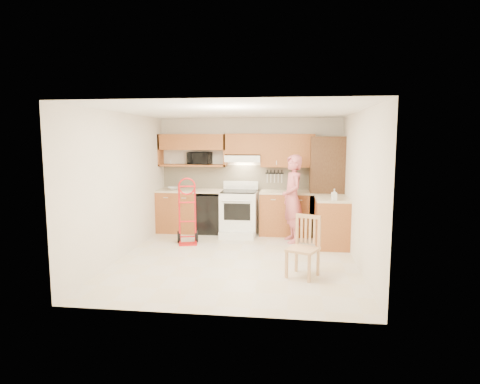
% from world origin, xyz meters
% --- Properties ---
extents(floor, '(4.00, 4.50, 0.02)m').
position_xyz_m(floor, '(0.00, 0.00, -0.01)').
color(floor, beige).
rests_on(floor, ground).
extents(ceiling, '(4.00, 4.50, 0.02)m').
position_xyz_m(ceiling, '(0.00, 0.00, 2.51)').
color(ceiling, white).
rests_on(ceiling, ground).
extents(wall_back, '(4.00, 0.02, 2.50)m').
position_xyz_m(wall_back, '(0.00, 2.26, 1.25)').
color(wall_back, silver).
rests_on(wall_back, ground).
extents(wall_front, '(4.00, 0.02, 2.50)m').
position_xyz_m(wall_front, '(0.00, -2.26, 1.25)').
color(wall_front, silver).
rests_on(wall_front, ground).
extents(wall_left, '(0.02, 4.50, 2.50)m').
position_xyz_m(wall_left, '(-2.01, 0.00, 1.25)').
color(wall_left, silver).
rests_on(wall_left, ground).
extents(wall_right, '(0.02, 4.50, 2.50)m').
position_xyz_m(wall_right, '(2.01, 0.00, 1.25)').
color(wall_right, silver).
rests_on(wall_right, ground).
extents(backsplash, '(3.92, 0.03, 0.55)m').
position_xyz_m(backsplash, '(0.00, 2.23, 1.20)').
color(backsplash, beige).
rests_on(backsplash, wall_back).
extents(lower_cab_left, '(0.90, 0.60, 0.90)m').
position_xyz_m(lower_cab_left, '(-1.55, 1.95, 0.45)').
color(lower_cab_left, '#A6592C').
rests_on(lower_cab_left, ground).
extents(dishwasher, '(0.60, 0.60, 0.85)m').
position_xyz_m(dishwasher, '(-0.80, 1.95, 0.42)').
color(dishwasher, black).
rests_on(dishwasher, ground).
extents(lower_cab_right, '(1.14, 0.60, 0.90)m').
position_xyz_m(lower_cab_right, '(0.83, 1.95, 0.45)').
color(lower_cab_right, '#A6592C').
rests_on(lower_cab_right, ground).
extents(countertop_left, '(1.50, 0.63, 0.04)m').
position_xyz_m(countertop_left, '(-1.25, 1.95, 0.92)').
color(countertop_left, '#C9B494').
rests_on(countertop_left, lower_cab_left).
extents(countertop_right, '(1.14, 0.63, 0.04)m').
position_xyz_m(countertop_right, '(0.83, 1.95, 0.92)').
color(countertop_right, '#C9B494').
rests_on(countertop_right, lower_cab_right).
extents(cab_return_right, '(0.60, 1.00, 0.90)m').
position_xyz_m(cab_return_right, '(1.70, 1.15, 0.45)').
color(cab_return_right, '#A6592C').
rests_on(cab_return_right, ground).
extents(countertop_return, '(0.63, 1.00, 0.04)m').
position_xyz_m(countertop_return, '(1.70, 1.15, 0.92)').
color(countertop_return, '#C9B494').
rests_on(countertop_return, cab_return_right).
extents(pantry_tall, '(0.70, 0.60, 2.10)m').
position_xyz_m(pantry_tall, '(1.65, 1.95, 1.05)').
color(pantry_tall, brown).
rests_on(pantry_tall, ground).
extents(upper_cab_left, '(1.50, 0.33, 0.34)m').
position_xyz_m(upper_cab_left, '(-1.25, 2.08, 1.98)').
color(upper_cab_left, '#A6592C').
rests_on(upper_cab_left, wall_back).
extents(upper_shelf_mw, '(1.50, 0.33, 0.04)m').
position_xyz_m(upper_shelf_mw, '(-1.25, 2.08, 1.47)').
color(upper_shelf_mw, '#A6592C').
rests_on(upper_shelf_mw, wall_back).
extents(upper_cab_center, '(0.76, 0.33, 0.44)m').
position_xyz_m(upper_cab_center, '(-0.12, 2.08, 1.94)').
color(upper_cab_center, '#A6592C').
rests_on(upper_cab_center, wall_back).
extents(upper_cab_right, '(1.14, 0.33, 0.70)m').
position_xyz_m(upper_cab_right, '(0.83, 2.08, 1.80)').
color(upper_cab_right, '#A6592C').
rests_on(upper_cab_right, wall_back).
extents(range_hood, '(0.76, 0.46, 0.14)m').
position_xyz_m(range_hood, '(-0.12, 2.02, 1.63)').
color(range_hood, white).
rests_on(range_hood, wall_back).
extents(knife_strip, '(0.40, 0.05, 0.29)m').
position_xyz_m(knife_strip, '(0.55, 2.21, 1.24)').
color(knife_strip, black).
rests_on(knife_strip, backsplash).
extents(microwave, '(0.53, 0.39, 0.27)m').
position_xyz_m(microwave, '(-1.10, 2.08, 1.63)').
color(microwave, black).
rests_on(microwave, upper_shelf_mw).
extents(range, '(0.76, 1.01, 1.13)m').
position_xyz_m(range, '(-0.19, 1.76, 0.56)').
color(range, white).
rests_on(range, ground).
extents(person, '(0.58, 0.73, 1.74)m').
position_xyz_m(person, '(0.95, 1.33, 0.87)').
color(person, '#C05A61').
rests_on(person, ground).
extents(hand_truck, '(0.56, 0.53, 1.17)m').
position_xyz_m(hand_truck, '(-1.09, 0.92, 0.59)').
color(hand_truck, red).
rests_on(hand_truck, ground).
extents(dining_chair, '(0.56, 0.58, 0.92)m').
position_xyz_m(dining_chair, '(1.10, -0.77, 0.46)').
color(dining_chair, tan).
rests_on(dining_chair, ground).
extents(soap_bottle, '(0.10, 0.10, 0.20)m').
position_xyz_m(soap_bottle, '(1.70, 0.81, 1.04)').
color(soap_bottle, white).
rests_on(soap_bottle, countertop_return).
extents(bowl, '(0.30, 0.30, 0.06)m').
position_xyz_m(bowl, '(-1.68, 1.95, 0.97)').
color(bowl, white).
rests_on(bowl, countertop_left).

